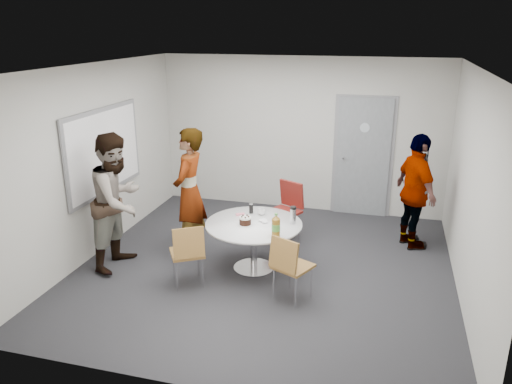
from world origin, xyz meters
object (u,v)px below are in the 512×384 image
(chair_near_right, at_px, (289,263))
(person_main, at_px, (189,192))
(whiteboard, at_px, (105,151))
(chair_far, at_px, (287,205))
(door, at_px, (363,157))
(person_right, at_px, (416,192))
(table, at_px, (256,230))
(chair_near_left, at_px, (188,250))
(person_left, at_px, (118,201))

(chair_near_right, bearing_deg, person_main, 173.83)
(whiteboard, relative_size, chair_far, 2.05)
(whiteboard, xyz_separation_m, person_main, (1.28, 0.06, -0.53))
(person_main, bearing_deg, door, 132.33)
(person_main, xyz_separation_m, person_right, (3.14, 1.02, -0.06))
(whiteboard, height_order, table, whiteboard)
(chair_far, bearing_deg, whiteboard, 44.32)
(table, relative_size, person_right, 0.75)
(door, distance_m, chair_far, 1.83)
(chair_near_left, relative_size, person_left, 0.45)
(chair_near_right, xyz_separation_m, person_right, (1.46, 2.04, 0.35))
(chair_near_left, xyz_separation_m, person_main, (-0.38, 1.01, 0.41))
(chair_near_right, bearing_deg, person_right, 79.47)
(chair_near_left, relative_size, chair_far, 0.91)
(chair_near_right, relative_size, person_left, 0.45)
(door, height_order, chair_near_left, door)
(chair_far, relative_size, person_main, 0.50)
(chair_far, distance_m, person_right, 1.91)
(door, relative_size, person_right, 1.22)
(person_right, bearing_deg, door, 8.74)
(door, bearing_deg, chair_near_left, -120.55)
(whiteboard, height_order, person_right, whiteboard)
(chair_far, height_order, person_left, person_left)
(chair_near_right, bearing_deg, chair_far, 127.83)
(whiteboard, distance_m, chair_far, 2.82)
(door, bearing_deg, person_right, -54.88)
(table, height_order, chair_near_left, table)
(person_main, bearing_deg, chair_near_left, 18.62)
(whiteboard, xyz_separation_m, person_right, (4.41, 1.07, -0.58))
(person_main, bearing_deg, table, 71.06)
(whiteboard, distance_m, table, 2.51)
(chair_near_left, bearing_deg, whiteboard, 118.58)
(person_right, bearing_deg, chair_far, 70.84)
(chair_near_right, xyz_separation_m, person_left, (-2.44, 0.36, 0.42))
(whiteboard, distance_m, chair_near_right, 3.24)
(chair_near_left, bearing_deg, chair_far, 32.02)
(door, xyz_separation_m, person_main, (-2.29, -2.23, -0.10))
(whiteboard, relative_size, person_right, 1.10)
(person_left, bearing_deg, chair_near_left, -102.95)
(person_left, relative_size, person_right, 1.08)
(chair_near_left, bearing_deg, person_left, 131.46)
(whiteboard, bearing_deg, chair_near_right, -18.10)
(chair_far, bearing_deg, person_left, 61.39)
(person_left, bearing_deg, table, -75.76)
(chair_near_left, distance_m, chair_far, 2.00)
(whiteboard, height_order, person_left, whiteboard)
(table, xyz_separation_m, person_left, (-1.84, -0.33, 0.35))
(door, bearing_deg, person_main, -135.74)
(chair_near_right, bearing_deg, whiteboard, -172.91)
(whiteboard, bearing_deg, table, -6.62)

